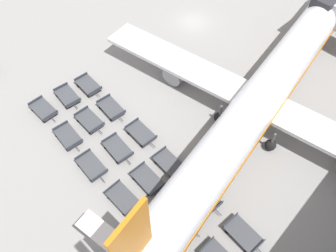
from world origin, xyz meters
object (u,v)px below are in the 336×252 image
object	(u,v)px
baggage_dolly_row_near_col_d	(123,198)
baggage_dolly_row_mid_a_col_b	(90,121)
baggage_dolly_row_near_col_c	(92,166)
baggage_dolly_row_near_col_b	(68,136)
baggage_dolly_row_mid_b_col_c	(141,133)
baggage_dolly_row_near_col_e	(156,239)
baggage_dolly_row_mid_a_col_a	(68,96)
baggage_dolly_row_mid_a_col_d	(148,179)
baggage_dolly_row_mid_b_col_a	(88,85)
baggage_dolly_row_mid_b_col_b	(111,108)
baggage_dolly_row_mid_a_col_e	(182,217)
baggage_dolly_row_mid_b_col_e	(204,197)
baggage_dolly_row_near_col_a	(43,109)
airplane	(267,91)
baggage_dolly_row_mid_b_col_f	(243,234)
baggage_dolly_row_mid_b_col_d	(169,163)
baggage_dolly_row_mid_a_col_c	(118,149)

from	to	relation	value
baggage_dolly_row_near_col_d	baggage_dolly_row_mid_a_col_b	xyz separation A→B (m)	(-9.05, 3.42, 0.00)
baggage_dolly_row_near_col_c	baggage_dolly_row_near_col_b	bearing A→B (deg)	173.40
baggage_dolly_row_mid_b_col_c	baggage_dolly_row_mid_a_col_b	bearing A→B (deg)	-153.04
baggage_dolly_row_near_col_e	baggage_dolly_row_mid_a_col_a	bearing A→B (deg)	166.43
baggage_dolly_row_mid_a_col_d	baggage_dolly_row_mid_b_col_a	world-z (taller)	same
baggage_dolly_row_mid_a_col_d	baggage_dolly_row_mid_b_col_c	bearing A→B (deg)	142.91
baggage_dolly_row_near_col_b	baggage_dolly_row_mid_b_col_a	distance (m)	7.15
baggage_dolly_row_mid_a_col_d	baggage_dolly_row_mid_b_col_c	xyz separation A→B (m)	(-4.22, 3.19, 0.00)
baggage_dolly_row_mid_a_col_d	baggage_dolly_row_mid_b_col_b	size ratio (longest dim) A/B	0.99
baggage_dolly_row_mid_a_col_d	baggage_dolly_row_mid_a_col_e	world-z (taller)	same
baggage_dolly_row_mid_b_col_a	baggage_dolly_row_mid_b_col_e	distance (m)	18.34
baggage_dolly_row_mid_a_col_a	baggage_dolly_row_near_col_c	bearing A→B (deg)	-22.71
baggage_dolly_row_near_col_a	baggage_dolly_row_mid_b_col_c	xyz separation A→B (m)	(9.89, 5.06, 0.00)
airplane	baggage_dolly_row_near_col_d	xyz separation A→B (m)	(-3.00, -17.14, -2.77)
airplane	baggage_dolly_row_mid_b_col_f	size ratio (longest dim) A/B	12.50
airplane	baggage_dolly_row_mid_b_col_b	xyz separation A→B (m)	(-11.70, -11.05, -2.77)
baggage_dolly_row_near_col_c	baggage_dolly_row_mid_a_col_b	world-z (taller)	same
baggage_dolly_row_near_col_d	baggage_dolly_row_near_col_e	bearing A→B (deg)	-6.37
baggage_dolly_row_near_col_d	baggage_dolly_row_mid_b_col_b	world-z (taller)	same
baggage_dolly_row_mid_b_col_c	baggage_dolly_row_near_col_e	bearing A→B (deg)	-37.08
baggage_dolly_row_near_col_d	baggage_dolly_row_near_col_e	distance (m)	4.70
baggage_dolly_row_mid_a_col_d	baggage_dolly_row_mid_b_col_e	world-z (taller)	same
baggage_dolly_row_mid_a_col_b	baggage_dolly_row_mid_b_col_d	world-z (taller)	same
baggage_dolly_row_mid_b_col_b	baggage_dolly_row_near_col_d	bearing A→B (deg)	-34.98
airplane	baggage_dolly_row_near_col_c	distance (m)	18.83
baggage_dolly_row_mid_a_col_e	baggage_dolly_row_mid_b_col_c	xyz separation A→B (m)	(-8.90, 3.67, 0.00)
baggage_dolly_row_near_col_d	baggage_dolly_row_mid_b_col_e	world-z (taller)	same
airplane	baggage_dolly_row_mid_b_col_c	world-z (taller)	airplane
baggage_dolly_row_mid_a_col_a	baggage_dolly_row_mid_b_col_c	bearing A→B (deg)	12.55
baggage_dolly_row_near_col_c	baggage_dolly_row_mid_b_col_c	world-z (taller)	same
baggage_dolly_row_mid_b_col_e	baggage_dolly_row_near_col_e	bearing A→B (deg)	-94.65
baggage_dolly_row_mid_a_col_d	baggage_dolly_row_mid_b_col_d	world-z (taller)	same
baggage_dolly_row_near_col_e	baggage_dolly_row_mid_b_col_e	xyz separation A→B (m)	(0.45, 5.56, 0.00)
baggage_dolly_row_mid_b_col_c	baggage_dolly_row_mid_b_col_d	bearing A→B (deg)	-7.23
baggage_dolly_row_near_col_c	baggage_dolly_row_mid_a_col_e	size ratio (longest dim) A/B	1.00
baggage_dolly_row_near_col_c	baggage_dolly_row_mid_a_col_d	distance (m)	5.57
baggage_dolly_row_mid_a_col_e	baggage_dolly_row_mid_b_col_e	size ratio (longest dim) A/B	1.00
baggage_dolly_row_near_col_a	baggage_dolly_row_mid_b_col_f	size ratio (longest dim) A/B	0.99
baggage_dolly_row_mid_b_col_b	baggage_dolly_row_mid_b_col_c	xyz separation A→B (m)	(4.74, -0.09, 0.00)
baggage_dolly_row_near_col_a	baggage_dolly_row_mid_a_col_d	size ratio (longest dim) A/B	0.99
baggage_dolly_row_mid_a_col_c	baggage_dolly_row_mid_b_col_f	xyz separation A→B (m)	(13.93, 1.62, 0.00)
baggage_dolly_row_near_col_c	baggage_dolly_row_mid_b_col_e	size ratio (longest dim) A/B	1.00
baggage_dolly_row_mid_a_col_c	baggage_dolly_row_mid_a_col_e	bearing A→B (deg)	-4.99
airplane	baggage_dolly_row_mid_b_col_b	bearing A→B (deg)	-136.64
baggage_dolly_row_near_col_b	baggage_dolly_row_mid_b_col_d	bearing A→B (deg)	26.51
baggage_dolly_row_mid_a_col_e	baggage_dolly_row_mid_b_col_f	xyz separation A→B (m)	(4.71, 2.42, 0.00)
baggage_dolly_row_mid_b_col_e	baggage_dolly_row_mid_b_col_f	xyz separation A→B (m)	(4.53, -0.28, 0.00)
baggage_dolly_row_mid_b_col_d	baggage_dolly_row_mid_b_col_e	world-z (taller)	same
baggage_dolly_row_near_col_d	baggage_dolly_row_mid_b_col_f	distance (m)	10.75
baggage_dolly_row_mid_b_col_b	baggage_dolly_row_mid_b_col_d	distance (m)	9.26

